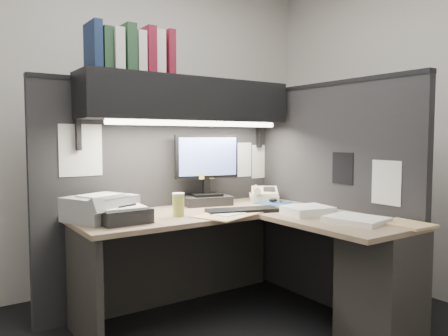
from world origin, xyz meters
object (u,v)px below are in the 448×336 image
at_px(keyboard, 243,210).
at_px(telephone, 264,196).
at_px(desk, 291,264).
at_px(coffee_cup, 178,205).
at_px(printer, 100,208).
at_px(notebook_stack, 123,216).
at_px(monitor, 207,177).
at_px(overhead_shelf, 188,100).

relative_size(keyboard, telephone, 2.13).
bearing_deg(desk, keyboard, 106.38).
bearing_deg(keyboard, telephone, 51.98).
distance_m(coffee_cup, printer, 0.48).
distance_m(printer, notebook_stack, 0.19).
height_order(coffee_cup, printer, printer).
bearing_deg(notebook_stack, monitor, 21.27).
bearing_deg(desk, coffee_cup, 138.87).
xyz_separation_m(overhead_shelf, keyboard, (0.19, -0.39, -0.76)).
height_order(overhead_shelf, notebook_stack, overhead_shelf).
bearing_deg(telephone, printer, -142.81).
height_order(desk, printer, printer).
relative_size(desk, keyboard, 3.45).
relative_size(overhead_shelf, coffee_cup, 11.13).
relative_size(coffee_cup, notebook_stack, 0.49).
relative_size(printer, notebook_stack, 1.29).
bearing_deg(telephone, desk, -80.99).
bearing_deg(coffee_cup, printer, 161.01).
xyz_separation_m(keyboard, coffee_cup, (-0.43, 0.11, 0.06)).
xyz_separation_m(overhead_shelf, notebook_stack, (-0.61, -0.29, -0.73)).
bearing_deg(desk, overhead_shelf, 111.79).
relative_size(keyboard, coffee_cup, 3.54).
bearing_deg(monitor, coffee_cup, -131.58).
bearing_deg(notebook_stack, desk, -26.74).
relative_size(monitor, notebook_stack, 1.83).
height_order(monitor, notebook_stack, monitor).
bearing_deg(coffee_cup, notebook_stack, -178.32).
height_order(coffee_cup, notebook_stack, coffee_cup).
bearing_deg(overhead_shelf, notebook_stack, -154.43).
distance_m(overhead_shelf, coffee_cup, 0.79).
bearing_deg(notebook_stack, printer, 115.82).
relative_size(overhead_shelf, notebook_stack, 5.44).
xyz_separation_m(telephone, coffee_cup, (-0.87, -0.20, 0.02)).
bearing_deg(telephone, overhead_shelf, -152.01).
xyz_separation_m(monitor, keyboard, (0.04, -0.40, -0.20)).
height_order(monitor, keyboard, monitor).
relative_size(monitor, telephone, 2.25).
bearing_deg(coffee_cup, desk, -41.13).
bearing_deg(overhead_shelf, coffee_cup, -130.23).
distance_m(overhead_shelf, monitor, 0.58).
relative_size(monitor, coffee_cup, 3.75).
xyz_separation_m(telephone, notebook_stack, (-1.24, -0.21, -0.00)).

